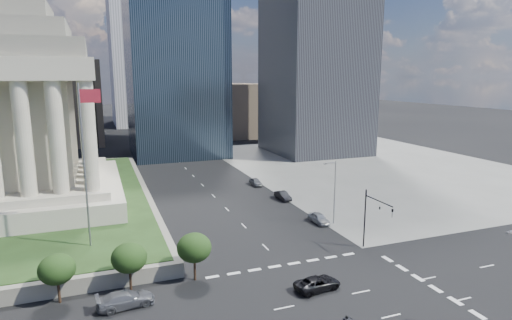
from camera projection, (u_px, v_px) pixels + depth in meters
name	position (u px, v px, depth m)	size (l,w,h in m)	color
ground	(169.00, 152.00, 131.23)	(500.00, 500.00, 0.00)	black
sidewalk_ne	(373.00, 166.00, 110.35)	(68.00, 90.00, 0.03)	slate
war_memorial	(1.00, 85.00, 67.63)	(34.00, 34.00, 39.00)	#AAA18F
flagpole	(85.00, 157.00, 51.36)	(2.52, 0.24, 20.00)	slate
midrise_glass	(175.00, 50.00, 121.59)	(26.00, 26.00, 60.00)	black
building_filler_ne	(237.00, 109.00, 167.93)	(20.00, 30.00, 20.00)	brown
building_filler_nw	(64.00, 103.00, 145.77)	(24.00, 30.00, 28.00)	brown
traffic_signal_ne	(373.00, 213.00, 55.24)	(0.30, 5.74, 8.00)	black
street_lamp_north	(334.00, 189.00, 65.84)	(2.13, 0.22, 10.00)	slate
pickup_truck	(318.00, 283.00, 46.09)	(2.40, 5.21, 1.45)	black
suv_grey	(126.00, 299.00, 42.62)	(2.30, 5.65, 1.64)	#5A5B62
parked_sedan_near	(319.00, 218.00, 67.12)	(4.62, 1.86, 1.57)	#95989D
parked_sedan_mid	(283.00, 196.00, 79.90)	(4.60, 1.60, 1.52)	black
parked_sedan_far	(256.00, 182.00, 90.37)	(1.81, 4.50, 1.53)	#56595D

